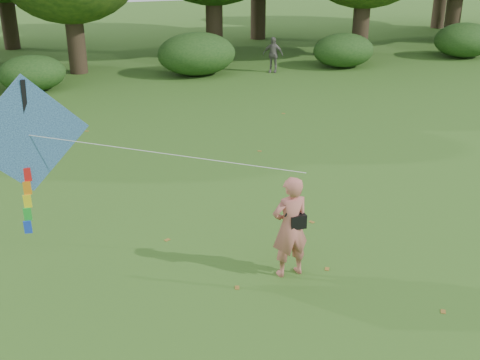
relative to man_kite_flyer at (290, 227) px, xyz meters
name	(u,v)px	position (x,y,z in m)	size (l,w,h in m)	color
ground	(287,300)	(-0.36, -0.81, -0.97)	(100.00, 100.00, 0.00)	#265114
man_kite_flyer	(290,227)	(0.00, 0.00, 0.00)	(0.71, 0.47, 1.95)	#BF6859
bystander_right	(273,55)	(6.07, 16.56, -0.18)	(0.93, 0.39, 1.59)	slate
crossbody_bag	(297,220)	(0.12, -0.03, 0.13)	(0.43, 0.20, 0.74)	black
flying_kite	(28,138)	(-4.29, 1.78, 1.58)	(5.63, 2.12, 3.02)	#244FA0
shrub_band	(113,62)	(-1.08, 16.79, -0.12)	(39.15, 3.22, 1.88)	#264919
fallen_leaves	(273,223)	(0.49, 2.06, -0.97)	(6.91, 14.64, 0.01)	olive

